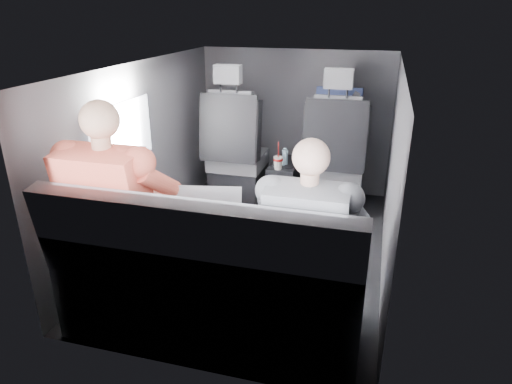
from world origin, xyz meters
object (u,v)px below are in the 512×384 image
(front_seat_right, at_px, (335,168))
(passenger_rear_right, at_px, (310,245))
(laptop_silver, at_px, (215,214))
(passenger_rear_left, at_px, (123,214))
(soda_cup, at_px, (278,162))
(laptop_black, at_px, (326,226))
(center_console, at_px, (284,183))
(front_seat_left, at_px, (236,160))
(laptop_white, at_px, (148,206))
(water_bottle, at_px, (285,157))
(rear_bench, at_px, (208,291))
(passenger_front_right, at_px, (338,122))

(front_seat_right, distance_m, passenger_rear_right, 1.82)
(laptop_silver, bearing_deg, passenger_rear_left, -160.21)
(soda_cup, distance_m, laptop_black, 1.59)
(laptop_black, xyz_separation_m, passenger_rear_right, (-0.05, -0.19, -0.02))
(center_console, distance_m, laptop_black, 1.81)
(front_seat_right, distance_m, laptop_black, 1.64)
(front_seat_left, distance_m, laptop_white, 1.64)
(front_seat_left, distance_m, passenger_rear_right, 2.06)
(water_bottle, relative_size, laptop_white, 0.52)
(passenger_rear_right, bearing_deg, passenger_rear_left, -179.90)
(front_seat_left, xyz_separation_m, laptop_black, (1.02, -1.62, 0.23))
(laptop_white, bearing_deg, passenger_rear_right, -10.44)
(laptop_black, bearing_deg, laptop_silver, -178.20)
(soda_cup, relative_size, passenger_rear_left, 0.19)
(center_console, bearing_deg, passenger_rear_right, -74.40)
(center_console, bearing_deg, front_seat_right, -5.07)
(rear_bench, distance_m, laptop_black, 0.71)
(laptop_black, bearing_deg, passenger_front_right, 94.35)
(laptop_silver, relative_size, passenger_rear_left, 0.30)
(front_seat_left, xyz_separation_m, center_console, (0.45, 0.04, -0.20))
(laptop_black, relative_size, passenger_front_right, 0.49)
(front_seat_left, distance_m, laptop_black, 1.93)
(passenger_rear_left, distance_m, passenger_front_right, 2.27)
(soda_cup, bearing_deg, water_bottle, 75.87)
(passenger_rear_right, bearing_deg, center_console, 105.60)
(front_seat_left, distance_m, soda_cup, 0.46)
(rear_bench, bearing_deg, soda_cup, 90.66)
(rear_bench, relative_size, water_bottle, 10.33)
(laptop_white, bearing_deg, soda_cup, 73.27)
(water_bottle, distance_m, laptop_white, 1.67)
(passenger_rear_left, distance_m, passenger_rear_right, 1.03)
(laptop_black, relative_size, passenger_rear_left, 0.30)
(passenger_rear_left, bearing_deg, water_bottle, 73.51)
(laptop_silver, xyz_separation_m, passenger_front_right, (0.47, 1.90, 0.11))
(passenger_rear_right, bearing_deg, laptop_black, 73.73)
(passenger_rear_right, distance_m, passenger_front_right, 2.07)
(soda_cup, bearing_deg, passenger_front_right, 42.73)
(center_console, relative_size, rear_bench, 0.30)
(passenger_rear_left, bearing_deg, rear_bench, -10.35)
(rear_bench, distance_m, passenger_rear_right, 0.61)
(laptop_black, height_order, passenger_rear_right, passenger_rear_right)
(front_seat_right, relative_size, water_bottle, 8.17)
(water_bottle, bearing_deg, laptop_black, -70.68)
(rear_bench, distance_m, water_bottle, 1.88)
(front_seat_right, bearing_deg, front_seat_left, 180.00)
(rear_bench, distance_m, passenger_front_right, 2.25)
(laptop_white, bearing_deg, front_seat_right, 60.71)
(front_seat_left, height_order, water_bottle, front_seat_left)
(laptop_white, distance_m, laptop_silver, 0.42)
(rear_bench, height_order, laptop_black, rear_bench)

